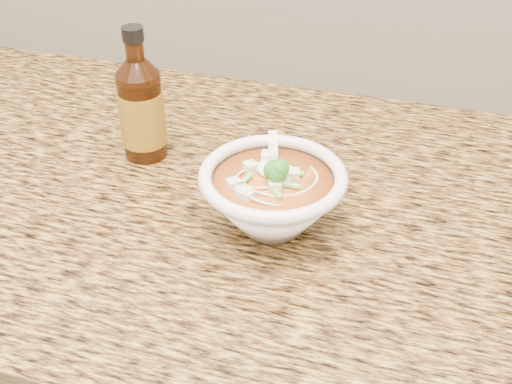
# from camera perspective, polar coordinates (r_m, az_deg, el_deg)

# --- Properties ---
(counter_slab) EXTENTS (4.00, 0.68, 0.04)m
(counter_slab) POSITION_cam_1_polar(r_m,az_deg,el_deg) (0.84, -3.03, -0.56)
(counter_slab) COLOR #A6863C
(counter_slab) RESTS_ON cabinet
(soup_bowl) EXTENTS (0.17, 0.19, 0.09)m
(soup_bowl) POSITION_cam_1_polar(r_m,az_deg,el_deg) (0.74, 1.48, -0.51)
(soup_bowl) COLOR white
(soup_bowl) RESTS_ON counter_slab
(hot_sauce_bottle) EXTENTS (0.08, 0.08, 0.18)m
(hot_sauce_bottle) POSITION_cam_1_polar(r_m,az_deg,el_deg) (0.87, -10.14, 7.22)
(hot_sauce_bottle) COLOR #3D1A08
(hot_sauce_bottle) RESTS_ON counter_slab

